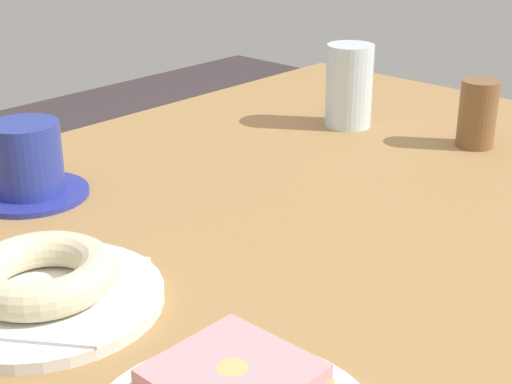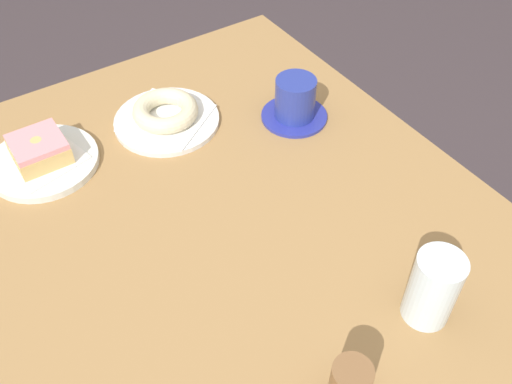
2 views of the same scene
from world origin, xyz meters
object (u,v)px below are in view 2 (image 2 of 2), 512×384
Objects in this scene: plate_sugar_ring at (167,121)px; plate_glazed_square at (44,162)px; donut_glazed_square at (39,149)px; coffee_cup at (295,101)px; water_glass at (433,288)px; donut_sugar_ring at (165,111)px.

plate_glazed_square is at bearing 86.38° from plate_sugar_ring.
coffee_cup reaches higher than donut_glazed_square.
water_glass reaches higher than plate_sugar_ring.
donut_sugar_ring is at bearing 10.70° from water_glass.
donut_sugar_ring is at bearing -93.62° from plate_glazed_square.
coffee_cup reaches higher than donut_sugar_ring.
plate_glazed_square is at bearing 86.38° from donut_sugar_ring.
plate_sugar_ring is 0.23m from plate_glazed_square.
plate_sugar_ring is 1.62× the size of donut_sugar_ring.
donut_sugar_ring is at bearing 0.00° from plate_sugar_ring.
water_glass is (-0.57, -0.11, 0.05)m from plate_sugar_ring.
donut_glazed_square is 0.68m from water_glass.
donut_glazed_square is 0.76× the size of water_glass.
donut_glazed_square reaches higher than plate_sugar_ring.
water_glass reaches higher than plate_glazed_square.
plate_sugar_ring is at bearing -93.62° from donut_glazed_square.
water_glass is (-0.58, -0.34, 0.05)m from plate_glazed_square.
donut_glazed_square is (0.01, 0.23, 0.03)m from plate_sugar_ring.
plate_sugar_ring is at bearing 60.33° from coffee_cup.
donut_glazed_square is (0.01, 0.23, 0.01)m from donut_sugar_ring.
water_glass is at bearing -169.30° from plate_sugar_ring.
donut_glazed_square is 0.70× the size of coffee_cup.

